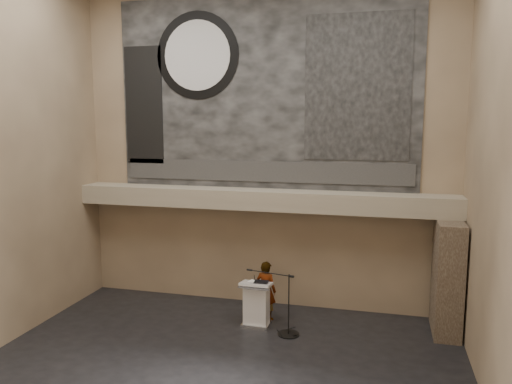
# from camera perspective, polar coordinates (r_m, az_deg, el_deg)

# --- Properties ---
(floor) EXTENTS (10.00, 10.00, 0.00)m
(floor) POSITION_cam_1_polar(r_m,az_deg,el_deg) (10.66, -4.55, -19.82)
(floor) COLOR black
(floor) RESTS_ON ground
(wall_back) EXTENTS (10.00, 0.02, 8.50)m
(wall_back) POSITION_cam_1_polar(r_m,az_deg,el_deg) (13.27, 0.86, 4.98)
(wall_back) COLOR #78634C
(wall_back) RESTS_ON floor
(wall_front) EXTENTS (10.00, 0.02, 8.50)m
(wall_front) POSITION_cam_1_polar(r_m,az_deg,el_deg) (5.83, -17.86, 0.32)
(wall_front) COLOR #78634C
(wall_front) RESTS_ON floor
(wall_right) EXTENTS (0.02, 8.00, 8.50)m
(wall_right) POSITION_cam_1_polar(r_m,az_deg,el_deg) (9.11, 26.40, 2.59)
(wall_right) COLOR #78634C
(wall_right) RESTS_ON floor
(soffit) EXTENTS (10.00, 0.80, 0.50)m
(soffit) POSITION_cam_1_polar(r_m,az_deg,el_deg) (13.02, 0.44, -0.84)
(soffit) COLOR gray
(soffit) RESTS_ON wall_back
(sprinkler_left) EXTENTS (0.04, 0.04, 0.06)m
(sprinkler_left) POSITION_cam_1_polar(r_m,az_deg,el_deg) (13.49, -6.23, -1.78)
(sprinkler_left) COLOR #B2893D
(sprinkler_left) RESTS_ON soffit
(sprinkler_right) EXTENTS (0.04, 0.04, 0.06)m
(sprinkler_right) POSITION_cam_1_polar(r_m,az_deg,el_deg) (12.71, 8.73, -2.45)
(sprinkler_right) COLOR #B2893D
(sprinkler_right) RESTS_ON soffit
(banner) EXTENTS (8.00, 0.05, 5.00)m
(banner) POSITION_cam_1_polar(r_m,az_deg,el_deg) (13.24, 0.84, 11.25)
(banner) COLOR black
(banner) RESTS_ON wall_back
(banner_text_strip) EXTENTS (7.76, 0.02, 0.55)m
(banner_text_strip) POSITION_cam_1_polar(r_m,az_deg,el_deg) (13.25, 0.78, 2.37)
(banner_text_strip) COLOR #2C2C2C
(banner_text_strip) RESTS_ON banner
(banner_clock_rim) EXTENTS (2.30, 0.02, 2.30)m
(banner_clock_rim) POSITION_cam_1_polar(r_m,az_deg,el_deg) (13.82, -6.73, 15.23)
(banner_clock_rim) COLOR black
(banner_clock_rim) RESTS_ON banner
(banner_clock_face) EXTENTS (1.84, 0.02, 1.84)m
(banner_clock_face) POSITION_cam_1_polar(r_m,az_deg,el_deg) (13.80, -6.76, 15.24)
(banner_clock_face) COLOR silver
(banner_clock_face) RESTS_ON banner
(banner_building_print) EXTENTS (2.60, 0.02, 3.60)m
(banner_building_print) POSITION_cam_1_polar(r_m,az_deg,el_deg) (12.85, 11.48, 11.62)
(banner_building_print) COLOR black
(banner_building_print) RESTS_ON banner
(banner_brick_print) EXTENTS (1.10, 0.02, 3.20)m
(banner_brick_print) POSITION_cam_1_polar(r_m,az_deg,el_deg) (14.37, -12.69, 9.62)
(banner_brick_print) COLOR black
(banner_brick_print) RESTS_ON banner
(stone_pier) EXTENTS (0.60, 1.40, 2.70)m
(stone_pier) POSITION_cam_1_polar(r_m,az_deg,el_deg) (12.67, 21.04, -9.10)
(stone_pier) COLOR #423428
(stone_pier) RESTS_ON floor
(lectern) EXTENTS (0.76, 0.55, 1.14)m
(lectern) POSITION_cam_1_polar(r_m,az_deg,el_deg) (12.48, 0.05, -12.67)
(lectern) COLOR silver
(lectern) RESTS_ON floor
(binder) EXTENTS (0.34, 0.28, 0.04)m
(binder) POSITION_cam_1_polar(r_m,az_deg,el_deg) (12.25, 0.58, -10.27)
(binder) COLOR black
(binder) RESTS_ON lectern
(papers) EXTENTS (0.31, 0.37, 0.00)m
(papers) POSITION_cam_1_polar(r_m,az_deg,el_deg) (12.32, -0.41, -10.24)
(papers) COLOR white
(papers) RESTS_ON lectern
(speaker_person) EXTENTS (0.63, 0.49, 1.51)m
(speaker_person) POSITION_cam_1_polar(r_m,az_deg,el_deg) (12.79, 1.15, -11.18)
(speaker_person) COLOR beige
(speaker_person) RESTS_ON floor
(mic_stand) EXTENTS (1.33, 0.52, 1.47)m
(mic_stand) POSITION_cam_1_polar(r_m,az_deg,el_deg) (12.16, 3.58, -15.02)
(mic_stand) COLOR black
(mic_stand) RESTS_ON floor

